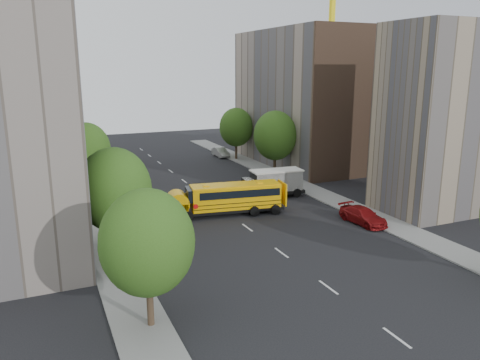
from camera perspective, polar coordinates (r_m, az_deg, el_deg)
ground at (r=41.31m, az=-0.26°, el=-4.98°), size 120.00×120.00×0.00m
sidewalk_left at (r=43.17m, az=-17.20°, el=-4.70°), size 3.00×80.00×0.12m
sidewalk_right at (r=50.79m, az=9.45°, el=-1.54°), size 3.00×80.00×0.12m
lane_markings at (r=50.25m, az=-4.80°, el=-1.63°), size 0.15×64.00×0.01m
building_left_cream at (r=42.12m, az=-27.21°, el=7.81°), size 10.00×26.00×20.00m
building_left_redbrick at (r=64.33m, az=-25.89°, el=6.30°), size 10.00×15.00×13.00m
building_right_near at (r=46.21m, az=23.23°, el=6.72°), size 10.00×7.00×17.00m
building_right_far at (r=65.36m, az=7.37°, el=9.84°), size 10.00×22.00×18.00m
building_right_sidewall at (r=56.23m, az=13.20°, el=9.00°), size 10.10×0.30×18.00m
street_tree_0 at (r=23.97m, az=-11.25°, el=-7.51°), size 4.80×4.80×7.41m
street_tree_1 at (r=33.29m, az=-15.07°, el=-1.17°), size 5.12×5.12×7.90m
street_tree_2 at (r=50.83m, az=-18.24°, el=3.48°), size 4.99×4.99×7.71m
street_tree_4 at (r=57.13m, az=4.30°, el=5.43°), size 5.25×5.25×8.10m
street_tree_5 at (r=67.92m, az=-0.47°, el=6.45°), size 4.86×4.86×7.51m
school_bus at (r=42.66m, az=-1.61°, el=-2.13°), size 10.41×3.83×2.87m
safari_truck at (r=48.53m, az=3.98°, el=-0.34°), size 6.81×2.99×2.84m
parked_car_0 at (r=34.82m, az=-11.42°, el=-7.73°), size 1.65×3.91×1.32m
parked_car_1 at (r=47.57m, az=-15.65°, el=-2.14°), size 1.78×4.20×1.35m
parked_car_3 at (r=41.77m, az=14.76°, el=-4.23°), size 2.36×4.93×1.39m
parked_car_4 at (r=54.79m, az=3.38°, el=0.52°), size 2.21×4.75×1.57m
parked_car_5 at (r=70.52m, az=-2.40°, el=3.41°), size 1.49×4.21×1.39m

